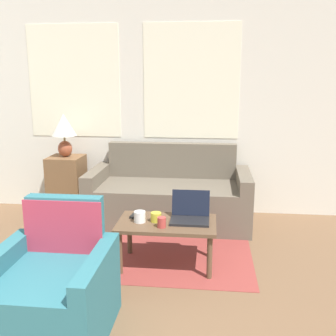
{
  "coord_description": "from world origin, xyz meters",
  "views": [
    {
      "loc": [
        0.85,
        -0.68,
        1.58
      ],
      "look_at": [
        0.45,
        2.96,
        0.75
      ],
      "focal_mm": 42.0,
      "sensor_mm": 36.0,
      "label": 1
    }
  ],
  "objects": [
    {
      "name": "couch",
      "position": [
        0.4,
        3.53,
        0.27
      ],
      "size": [
        1.76,
        0.81,
        0.85
      ],
      "color": "#665B4C",
      "rests_on": "ground_plane"
    },
    {
      "name": "rug",
      "position": [
        0.5,
        2.96,
        0.0
      ],
      "size": [
        1.5,
        1.78,
        0.01
      ],
      "color": "brown",
      "rests_on": "ground_plane"
    },
    {
      "name": "cup_navy",
      "position": [
        0.27,
        2.42,
        0.44
      ],
      "size": [
        0.1,
        0.1,
        0.09
      ],
      "color": "white",
      "rests_on": "coffee_table"
    },
    {
      "name": "tv_remote",
      "position": [
        0.2,
        2.57,
        0.41
      ],
      "size": [
        0.07,
        0.16,
        0.02
      ],
      "color": "black",
      "rests_on": "coffee_table"
    },
    {
      "name": "cup_white",
      "position": [
        0.4,
        2.45,
        0.44
      ],
      "size": [
        0.09,
        0.09,
        0.08
      ],
      "color": "gold",
      "rests_on": "coffee_table"
    },
    {
      "name": "cup_yellow",
      "position": [
        0.47,
        2.32,
        0.44
      ],
      "size": [
        0.07,
        0.07,
        0.09
      ],
      "color": "#B23D38",
      "rests_on": "coffee_table"
    },
    {
      "name": "laptop",
      "position": [
        0.69,
        2.52,
        0.45
      ],
      "size": [
        0.33,
        0.29,
        0.24
      ],
      "color": "black",
      "rests_on": "coffee_table"
    },
    {
      "name": "side_table",
      "position": [
        -0.83,
        3.66,
        0.35
      ],
      "size": [
        0.39,
        0.39,
        0.7
      ],
      "color": "brown",
      "rests_on": "ground_plane"
    },
    {
      "name": "wall_back",
      "position": [
        -0.0,
        3.95,
        1.31
      ],
      "size": [
        6.55,
        0.06,
        2.6
      ],
      "color": "silver",
      "rests_on": "ground_plane"
    },
    {
      "name": "armchair",
      "position": [
        -0.11,
        1.47,
        0.27
      ],
      "size": [
        0.71,
        0.74,
        0.82
      ],
      "color": "#2D6B75",
      "rests_on": "ground_plane"
    },
    {
      "name": "coffee_table",
      "position": [
        0.5,
        2.45,
        0.34
      ],
      "size": [
        0.84,
        0.5,
        0.4
      ],
      "color": "brown",
      "rests_on": "ground_plane"
    },
    {
      "name": "table_lamp",
      "position": [
        -0.83,
        3.66,
        1.01
      ],
      "size": [
        0.28,
        0.28,
        0.49
      ],
      "color": "brown",
      "rests_on": "side_table"
    }
  ]
}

